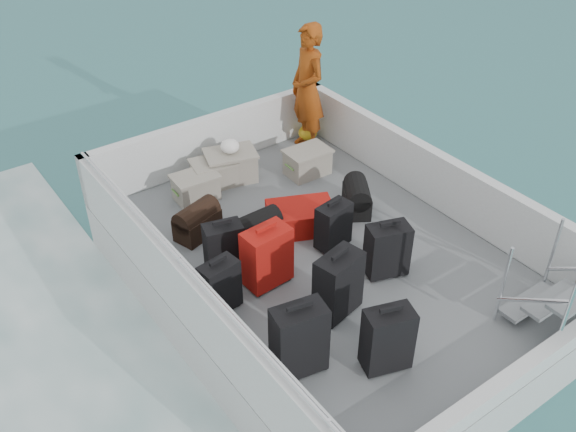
% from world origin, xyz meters
% --- Properties ---
extents(ground, '(160.00, 160.00, 0.00)m').
position_xyz_m(ground, '(0.00, 0.00, 0.00)').
color(ground, '#1A545C').
rests_on(ground, ground).
extents(ferry_hull, '(3.60, 5.00, 0.60)m').
position_xyz_m(ferry_hull, '(0.00, 0.00, 0.30)').
color(ferry_hull, silver).
rests_on(ferry_hull, ground).
extents(deck, '(3.30, 4.70, 0.02)m').
position_xyz_m(deck, '(0.00, 0.00, 0.61)').
color(deck, slate).
rests_on(deck, ferry_hull).
extents(deck_fittings, '(3.60, 5.00, 0.90)m').
position_xyz_m(deck_fittings, '(0.35, -0.32, 0.99)').
color(deck_fittings, silver).
rests_on(deck_fittings, deck).
extents(suitcase_0, '(0.52, 0.35, 0.73)m').
position_xyz_m(suitcase_0, '(-1.22, -1.18, 0.99)').
color(suitcase_0, black).
rests_on(suitcase_0, deck).
extents(suitcase_1, '(0.41, 0.27, 0.58)m').
position_xyz_m(suitcase_1, '(-1.38, -0.10, 0.91)').
color(suitcase_1, black).
rests_on(suitcase_1, deck).
extents(suitcase_2, '(0.45, 0.33, 0.58)m').
position_xyz_m(suitcase_2, '(-1.03, 0.41, 0.91)').
color(suitcase_2, black).
rests_on(suitcase_2, deck).
extents(suitcase_3, '(0.49, 0.37, 0.66)m').
position_xyz_m(suitcase_3, '(-0.56, -1.60, 0.95)').
color(suitcase_3, black).
rests_on(suitcase_3, deck).
extents(suitcase_4, '(0.52, 0.37, 0.70)m').
position_xyz_m(suitcase_4, '(-0.47, -0.80, 0.97)').
color(suitcase_4, black).
rests_on(suitcase_4, deck).
extents(suitcase_5, '(0.50, 0.32, 0.67)m').
position_xyz_m(suitcase_5, '(-0.78, -0.03, 0.96)').
color(suitcase_5, '#AB140D').
rests_on(suitcase_5, deck).
extents(suitcase_6, '(0.50, 0.39, 0.61)m').
position_xyz_m(suitcase_6, '(0.32, -0.65, 0.93)').
color(suitcase_6, black).
rests_on(suitcase_6, deck).
extents(suitcase_7, '(0.43, 0.28, 0.56)m').
position_xyz_m(suitcase_7, '(0.16, 0.04, 0.90)').
color(suitcase_7, black).
rests_on(suitcase_7, deck).
extents(suitcase_8, '(0.90, 0.77, 0.30)m').
position_xyz_m(suitcase_8, '(0.08, 0.53, 0.77)').
color(suitcase_8, '#AB140D').
rests_on(suitcase_8, deck).
extents(duffel_0, '(0.59, 0.44, 0.32)m').
position_xyz_m(duffel_0, '(-0.97, 1.12, 0.78)').
color(duffel_0, black).
rests_on(duffel_0, deck).
extents(duffel_1, '(0.53, 0.32, 0.32)m').
position_xyz_m(duffel_1, '(-0.49, 0.58, 0.78)').
color(duffel_1, black).
rests_on(duffel_1, deck).
extents(duffel_2, '(0.52, 0.58, 0.32)m').
position_xyz_m(duffel_2, '(0.84, 0.42, 0.78)').
color(duffel_2, black).
rests_on(duffel_2, deck).
extents(crate_0, '(0.53, 0.38, 0.31)m').
position_xyz_m(crate_0, '(-0.61, 1.79, 0.78)').
color(crate_0, gray).
rests_on(crate_0, deck).
extents(crate_1, '(0.59, 0.46, 0.32)m').
position_xyz_m(crate_1, '(-0.26, 1.94, 0.78)').
color(crate_1, gray).
rests_on(crate_1, deck).
extents(crate_2, '(0.71, 0.59, 0.37)m').
position_xyz_m(crate_2, '(-0.01, 1.93, 0.81)').
color(crate_2, gray).
rests_on(crate_2, deck).
extents(crate_3, '(0.55, 0.39, 0.33)m').
position_xyz_m(crate_3, '(0.88, 1.45, 0.78)').
color(crate_3, gray).
rests_on(crate_3, deck).
extents(yellow_bag, '(0.28, 0.26, 0.22)m').
position_xyz_m(yellow_bag, '(1.45, 2.20, 0.73)').
color(yellow_bag, gold).
rests_on(yellow_bag, deck).
extents(white_bag, '(0.24, 0.24, 0.18)m').
position_xyz_m(white_bag, '(-0.01, 1.93, 1.08)').
color(white_bag, white).
rests_on(white_bag, crate_2).
extents(passenger, '(0.52, 0.72, 1.78)m').
position_xyz_m(passenger, '(1.30, 2.03, 1.51)').
color(passenger, '#CC5313').
rests_on(passenger, deck).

